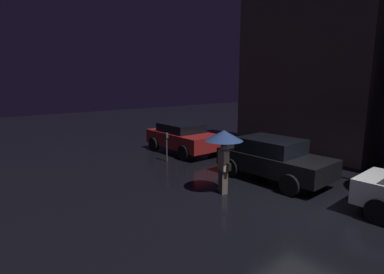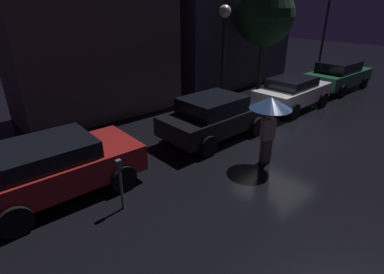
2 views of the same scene
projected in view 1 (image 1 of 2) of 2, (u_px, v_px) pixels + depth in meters
ground_plane at (309, 208)px, 8.29m from camera, size 60.00×60.00×0.00m
building_facade_left at (311, 65)px, 14.50m from camera, size 6.52×3.00×8.43m
parked_car_red at (183, 137)px, 14.66m from camera, size 3.96×2.06×1.43m
parked_car_black at (273, 158)px, 10.59m from camera, size 3.96×2.01×1.48m
pedestrian_with_umbrella at (224, 142)px, 9.12m from camera, size 1.17×1.17×2.01m
parking_meter at (167, 144)px, 13.02m from camera, size 0.12×0.10×1.26m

